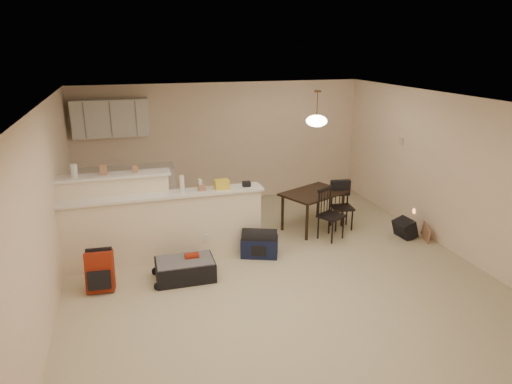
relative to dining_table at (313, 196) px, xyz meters
name	(u,v)px	position (x,y,z in m)	size (l,w,h in m)	color
room	(277,193)	(-1.20, -1.45, 0.64)	(7.00, 7.02, 2.50)	beige
breakfast_bar	(148,223)	(-2.96, -0.47, -0.01)	(3.08, 0.58, 1.39)	#F7E8C8
upper_cabinets	(111,118)	(-3.40, 1.87, 1.29)	(1.40, 0.34, 0.70)	white
kitchen_counter	(128,192)	(-3.20, 1.74, -0.16)	(1.80, 0.60, 0.90)	white
thermostat	(401,141)	(1.78, 0.10, 0.89)	(0.02, 0.12, 0.12)	beige
jar	(74,170)	(-3.93, -0.33, 0.88)	(0.10, 0.10, 0.20)	silver
cereal_box	(103,170)	(-3.53, -0.33, 0.86)	(0.10, 0.07, 0.16)	#A47354
small_box	(135,169)	(-3.08, -0.33, 0.84)	(0.08, 0.06, 0.12)	#A47354
bottle_a	(182,184)	(-2.41, -0.55, 0.61)	(0.07, 0.07, 0.26)	silver
bottle_b	(200,185)	(-2.13, -0.55, 0.57)	(0.06, 0.06, 0.18)	silver
bag_lump	(222,184)	(-1.80, -0.55, 0.55)	(0.22, 0.18, 0.14)	#A47354
pouch	(246,184)	(-1.40, -0.55, 0.52)	(0.12, 0.10, 0.08)	#A47354
extra_item_x	(202,187)	(-2.11, -0.55, 0.53)	(0.11, 0.10, 0.10)	#A47354
dining_table	(313,196)	(0.00, 0.00, 0.00)	(1.33, 1.15, 0.70)	black
pendant_lamp	(317,120)	(0.00, 0.00, 1.38)	(0.36, 0.36, 0.62)	brown
dining_chair_near	(331,214)	(0.11, -0.53, -0.17)	(0.39, 0.37, 0.89)	black
dining_chair_far	(342,206)	(0.51, -0.15, -0.19)	(0.37, 0.36, 0.86)	black
suitcase	(185,270)	(-2.51, -1.24, -0.47)	(0.83, 0.54, 0.28)	black
red_backpack	(100,271)	(-3.67, -1.22, -0.34)	(0.37, 0.23, 0.55)	maroon
navy_duffel	(259,247)	(-1.27, -0.84, -0.46)	(0.58, 0.31, 0.31)	#131B3C
black_daypack	(405,229)	(1.39, -0.84, -0.46)	(0.36, 0.25, 0.31)	black
cardboard_sheet	(426,233)	(1.65, -1.08, -0.47)	(0.37, 0.02, 0.28)	#A47354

